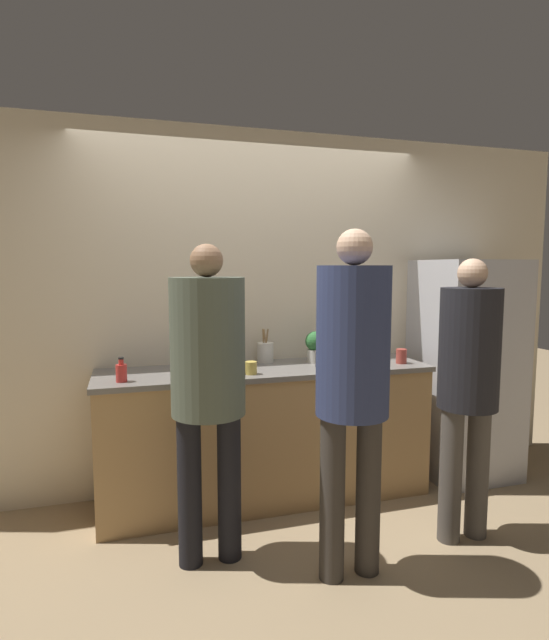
{
  "coord_description": "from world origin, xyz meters",
  "views": [
    {
      "loc": [
        -0.91,
        -2.91,
        1.61
      ],
      "look_at": [
        0.0,
        0.14,
        1.28
      ],
      "focal_mm": 28.0,
      "sensor_mm": 36.0,
      "label": 1
    }
  ],
  "objects_px": {
    "cup_yellow": "(251,368)",
    "person_right": "(468,376)",
    "fruit_bowl": "(217,363)",
    "person_center": "(353,371)",
    "bottle_dark": "(320,359)",
    "person_left": "(208,371)",
    "refrigerator": "(465,368)",
    "cup_red": "(401,356)",
    "potted_plant": "(315,346)",
    "bottle_red": "(121,372)",
    "bottle_amber": "(340,357)",
    "utensil_crock": "(265,352)"
  },
  "relations": [
    {
      "from": "fruit_bowl",
      "to": "cup_yellow",
      "type": "xyz_separation_m",
      "value": [
        0.19,
        -0.15,
        -0.01
      ]
    },
    {
      "from": "person_center",
      "to": "cup_red",
      "type": "bearing_deg",
      "value": 47.2
    },
    {
      "from": "bottle_amber",
      "to": "bottle_red",
      "type": "bearing_deg",
      "value": -179.79
    },
    {
      "from": "refrigerator",
      "to": "cup_red",
      "type": "relative_size",
      "value": 16.11
    },
    {
      "from": "bottle_red",
      "to": "potted_plant",
      "type": "relative_size",
      "value": 0.66
    },
    {
      "from": "person_right",
      "to": "fruit_bowl",
      "type": "relative_size",
      "value": 4.83
    },
    {
      "from": "person_right",
      "to": "bottle_amber",
      "type": "relative_size",
      "value": 8.9
    },
    {
      "from": "cup_red",
      "to": "cup_yellow",
      "type": "distance_m",
      "value": 1.12
    },
    {
      "from": "person_center",
      "to": "cup_yellow",
      "type": "height_order",
      "value": "person_center"
    },
    {
      "from": "fruit_bowl",
      "to": "utensil_crock",
      "type": "height_order",
      "value": "utensil_crock"
    },
    {
      "from": "refrigerator",
      "to": "cup_yellow",
      "type": "height_order",
      "value": "refrigerator"
    },
    {
      "from": "fruit_bowl",
      "to": "potted_plant",
      "type": "relative_size",
      "value": 1.52
    },
    {
      "from": "refrigerator",
      "to": "cup_yellow",
      "type": "bearing_deg",
      "value": -175.01
    },
    {
      "from": "person_center",
      "to": "person_right",
      "type": "xyz_separation_m",
      "value": [
        0.8,
        0.14,
        -0.11
      ]
    },
    {
      "from": "person_center",
      "to": "bottle_dark",
      "type": "distance_m",
      "value": 0.93
    },
    {
      "from": "bottle_red",
      "to": "bottle_amber",
      "type": "height_order",
      "value": "bottle_amber"
    },
    {
      "from": "bottle_amber",
      "to": "bottle_dark",
      "type": "height_order",
      "value": "bottle_amber"
    },
    {
      "from": "person_left",
      "to": "cup_yellow",
      "type": "distance_m",
      "value": 0.6
    },
    {
      "from": "person_left",
      "to": "refrigerator",
      "type": "bearing_deg",
      "value": 16.7
    },
    {
      "from": "fruit_bowl",
      "to": "potted_plant",
      "type": "xyz_separation_m",
      "value": [
        0.73,
        0.11,
        0.07
      ]
    },
    {
      "from": "fruit_bowl",
      "to": "cup_yellow",
      "type": "bearing_deg",
      "value": -37.53
    },
    {
      "from": "fruit_bowl",
      "to": "bottle_red",
      "type": "bearing_deg",
      "value": -167.59
    },
    {
      "from": "person_left",
      "to": "bottle_red",
      "type": "height_order",
      "value": "person_left"
    },
    {
      "from": "refrigerator",
      "to": "potted_plant",
      "type": "xyz_separation_m",
      "value": [
        -1.21,
        0.1,
        0.22
      ]
    },
    {
      "from": "fruit_bowl",
      "to": "potted_plant",
      "type": "height_order",
      "value": "potted_plant"
    },
    {
      "from": "bottle_red",
      "to": "cup_yellow",
      "type": "relative_size",
      "value": 1.82
    },
    {
      "from": "person_center",
      "to": "cup_red",
      "type": "xyz_separation_m",
      "value": [
        0.79,
        0.86,
        -0.11
      ]
    },
    {
      "from": "cup_yellow",
      "to": "person_right",
      "type": "bearing_deg",
      "value": -30.73
    },
    {
      "from": "cup_yellow",
      "to": "potted_plant",
      "type": "height_order",
      "value": "potted_plant"
    },
    {
      "from": "utensil_crock",
      "to": "potted_plant",
      "type": "bearing_deg",
      "value": -19.09
    },
    {
      "from": "person_center",
      "to": "bottle_red",
      "type": "xyz_separation_m",
      "value": [
        -1.13,
        0.82,
        -0.11
      ]
    },
    {
      "from": "cup_yellow",
      "to": "utensil_crock",
      "type": "bearing_deg",
      "value": 61.97
    },
    {
      "from": "utensil_crock",
      "to": "cup_red",
      "type": "height_order",
      "value": "utensil_crock"
    },
    {
      "from": "person_center",
      "to": "person_right",
      "type": "relative_size",
      "value": 1.08
    },
    {
      "from": "fruit_bowl",
      "to": "cup_yellow",
      "type": "distance_m",
      "value": 0.24
    },
    {
      "from": "person_center",
      "to": "utensil_crock",
      "type": "bearing_deg",
      "value": 96.17
    },
    {
      "from": "cup_red",
      "to": "potted_plant",
      "type": "distance_m",
      "value": 0.62
    },
    {
      "from": "refrigerator",
      "to": "bottle_dark",
      "type": "height_order",
      "value": "refrigerator"
    },
    {
      "from": "fruit_bowl",
      "to": "cup_yellow",
      "type": "relative_size",
      "value": 4.17
    },
    {
      "from": "bottle_red",
      "to": "bottle_amber",
      "type": "relative_size",
      "value": 0.8
    },
    {
      "from": "bottle_red",
      "to": "bottle_dark",
      "type": "relative_size",
      "value": 1.06
    },
    {
      "from": "refrigerator",
      "to": "cup_red",
      "type": "height_order",
      "value": "refrigerator"
    },
    {
      "from": "bottle_amber",
      "to": "potted_plant",
      "type": "relative_size",
      "value": 0.82
    },
    {
      "from": "utensil_crock",
      "to": "bottle_amber",
      "type": "relative_size",
      "value": 1.3
    },
    {
      "from": "bottle_red",
      "to": "cup_red",
      "type": "distance_m",
      "value": 1.92
    },
    {
      "from": "fruit_bowl",
      "to": "cup_red",
      "type": "relative_size",
      "value": 3.33
    },
    {
      "from": "potted_plant",
      "to": "cup_yellow",
      "type": "bearing_deg",
      "value": -154.56
    },
    {
      "from": "bottle_red",
      "to": "refrigerator",
      "type": "bearing_deg",
      "value": 3.11
    },
    {
      "from": "fruit_bowl",
      "to": "bottle_amber",
      "type": "bearing_deg",
      "value": -8.88
    },
    {
      "from": "fruit_bowl",
      "to": "person_left",
      "type": "bearing_deg",
      "value": -104.42
    }
  ]
}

